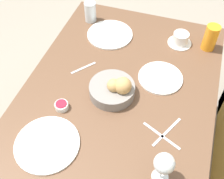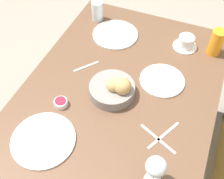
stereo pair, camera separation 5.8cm
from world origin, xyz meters
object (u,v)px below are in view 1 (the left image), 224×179
plate_far_center (160,78)px  plate_near_left (110,34)px  juice_glass (211,38)px  wine_glass (164,164)px  bread_basket (114,89)px  jam_bowl_berry (62,106)px  plate_near_right (47,144)px  fork_silver (161,136)px  spoon_coffee (83,68)px  water_tumbler (90,12)px  knife_silver (167,132)px  coffee_cup (180,39)px  jam_bowl_honey (212,30)px

plate_far_center → plate_near_left: bearing=-124.8°
juice_glass → wine_glass: bearing=-6.7°
bread_basket → jam_bowl_berry: bread_basket is taller
plate_near_right → plate_far_center: same height
fork_silver → spoon_coffee: bearing=-120.1°
bread_basket → spoon_coffee: (-0.11, -0.20, -0.04)m
juice_glass → water_tumbler: juice_glass is taller
plate_near_left → knife_silver: 0.67m
coffee_cup → knife_silver: (0.57, 0.04, -0.03)m
plate_near_left → jam_bowl_honey: jam_bowl_honey is taller
juice_glass → plate_near_left: bearing=-83.2°
water_tumbler → spoon_coffee: size_ratio=1.02×
plate_near_right → plate_far_center: bearing=144.0°
water_tumbler → spoon_coffee: bearing=15.4°
coffee_cup → jam_bowl_berry: bearing=-35.7°
plate_near_right → juice_glass: (-0.79, 0.55, 0.06)m
plate_far_center → knife_silver: bearing=17.0°
wine_glass → coffee_cup: size_ratio=1.22×
water_tumbler → jam_bowl_honey: (-0.11, 0.69, -0.04)m
jam_bowl_berry → knife_silver: jam_bowl_berry is taller
juice_glass → water_tumbler: bearing=-92.7°
bread_basket → coffee_cup: 0.50m
water_tumbler → jam_bowl_honey: 0.70m
knife_silver → juice_glass: bearing=169.8°
plate_near_left → water_tumbler: size_ratio=2.15×
wine_glass → plate_near_left: bearing=-148.8°
jam_bowl_berry → jam_bowl_honey: same height
bread_basket → plate_far_center: size_ratio=0.97×
juice_glass → wine_glass: wine_glass is taller
fork_silver → bread_basket: bearing=-120.2°
bread_basket → jam_bowl_honey: 0.72m
jam_bowl_berry → jam_bowl_honey: 0.95m
spoon_coffee → bread_basket: bearing=60.0°
juice_glass → plate_near_right: bearing=-34.9°
wine_glass → bread_basket: bearing=-138.6°
coffee_cup → juice_glass: bearing=94.5°
bread_basket → plate_near_left: size_ratio=0.83×
plate_far_center → bread_basket: bearing=-48.5°
plate_far_center → wine_glass: (0.49, 0.10, 0.11)m
plate_near_left → spoon_coffee: (0.28, -0.05, -0.00)m
coffee_cup → spoon_coffee: (0.34, -0.43, -0.03)m
juice_glass → spoon_coffee: size_ratio=1.22×
fork_silver → plate_near_right: bearing=-66.9°
fork_silver → knife_silver: (-0.03, 0.02, 0.00)m
plate_far_center → knife_silver: (0.29, 0.09, -0.00)m
juice_glass → knife_silver: (0.58, -0.10, -0.07)m
juice_glass → wine_glass: 0.79m
plate_near_left → plate_near_right: bearing=-1.9°
jam_bowl_honey → wine_glass: bearing=-6.2°
plate_far_center → plate_near_right: bearing=-36.0°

